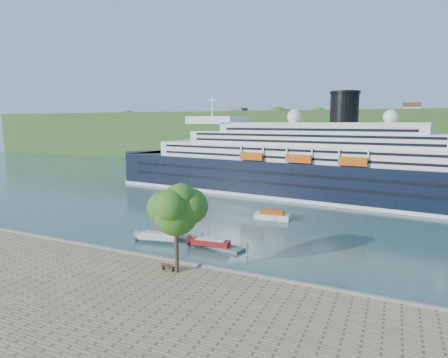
% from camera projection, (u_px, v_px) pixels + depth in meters
% --- Properties ---
extents(ground, '(400.00, 400.00, 0.00)m').
position_uv_depth(ground, '(143.00, 262.00, 51.28)').
color(ground, '#2F544F').
rests_on(ground, ground).
extents(far_hillside, '(400.00, 50.00, 24.00)m').
position_uv_depth(far_hillside, '(327.00, 137.00, 179.55)').
color(far_hillside, '#2F5120').
rests_on(far_hillside, ground).
extents(quay_coping, '(220.00, 0.50, 0.30)m').
position_uv_depth(quay_coping, '(142.00, 254.00, 50.93)').
color(quay_coping, slate).
rests_on(quay_coping, promenade).
extents(cruise_ship, '(118.05, 28.20, 26.26)m').
position_uv_depth(cruise_ship, '(294.00, 145.00, 96.11)').
color(cruise_ship, black).
rests_on(cruise_ship, ground).
extents(park_bench, '(1.67, 0.72, 1.06)m').
position_uv_depth(park_bench, '(168.00, 266.00, 45.70)').
color(park_bench, '#4F2616').
rests_on(park_bench, promenade).
extents(promenade_tree, '(7.17, 7.17, 11.88)m').
position_uv_depth(promenade_tree, '(176.00, 224.00, 44.50)').
color(promenade_tree, '#305717').
rests_on(promenade_tree, promenade).
extents(floating_pontoon, '(19.52, 6.52, 0.43)m').
position_uv_depth(floating_pontoon, '(192.00, 239.00, 60.62)').
color(floating_pontoon, slate).
rests_on(floating_pontoon, ground).
extents(sailboat_white_near, '(7.10, 3.30, 8.86)m').
position_uv_depth(sailboat_white_near, '(157.00, 215.00, 59.20)').
color(sailboat_white_near, silver).
rests_on(sailboat_white_near, ground).
extents(sailboat_red, '(6.63, 2.40, 8.38)m').
position_uv_depth(sailboat_red, '(211.00, 221.00, 56.32)').
color(sailboat_red, maroon).
rests_on(sailboat_red, ground).
extents(tender_launch, '(7.09, 2.96, 1.91)m').
position_uv_depth(tender_launch, '(272.00, 215.00, 73.52)').
color(tender_launch, '#C64C0B').
rests_on(tender_launch, ground).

